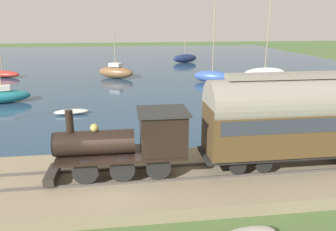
% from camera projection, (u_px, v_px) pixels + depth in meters
% --- Properties ---
extents(ground_plane, '(200.00, 200.00, 0.00)m').
position_uv_depth(ground_plane, '(116.00, 191.00, 14.50)').
color(ground_plane, '#476033').
extents(harbor_water, '(80.00, 80.00, 0.01)m').
position_uv_depth(harbor_water, '(121.00, 64.00, 55.95)').
color(harbor_water, navy).
rests_on(harbor_water, ground).
extents(rail_embankment, '(5.97, 56.00, 0.66)m').
position_uv_depth(rail_embankment, '(116.00, 182.00, 14.69)').
color(rail_embankment, '#84755B').
rests_on(rail_embankment, ground).
extents(steam_locomotive, '(2.04, 6.15, 3.04)m').
position_uv_depth(steam_locomotive, '(133.00, 139.00, 14.23)').
color(steam_locomotive, black).
rests_on(steam_locomotive, rail_embankment).
extents(passenger_coach, '(2.27, 9.68, 4.39)m').
position_uv_depth(passenger_coach, '(306.00, 115.00, 15.02)').
color(passenger_coach, black).
rests_on(passenger_coach, rail_embankment).
extents(sailboat_white, '(1.33, 5.67, 9.54)m').
position_uv_depth(sailboat_white, '(265.00, 73.00, 42.10)').
color(sailboat_white, white).
rests_on(sailboat_white, harbor_water).
extents(sailboat_brown, '(3.88, 5.17, 6.15)m').
position_uv_depth(sailboat_brown, '(116.00, 72.00, 42.32)').
color(sailboat_brown, brown).
rests_on(sailboat_brown, harbor_water).
extents(sailboat_teal, '(2.72, 4.98, 7.52)m').
position_uv_depth(sailboat_teal, '(3.00, 96.00, 29.61)').
color(sailboat_teal, '#1E707A').
rests_on(sailboat_teal, harbor_water).
extents(sailboat_red, '(3.27, 5.14, 6.34)m').
position_uv_depth(sailboat_red, '(3.00, 74.00, 43.04)').
color(sailboat_red, '#B72D23').
rests_on(sailboat_red, harbor_water).
extents(sailboat_navy, '(2.93, 4.88, 5.52)m').
position_uv_depth(sailboat_navy, '(185.00, 58.00, 57.88)').
color(sailboat_navy, '#192347').
rests_on(sailboat_navy, harbor_water).
extents(sailboat_blue, '(3.85, 4.77, 9.26)m').
position_uv_depth(sailboat_blue, '(212.00, 76.00, 39.39)').
color(sailboat_blue, '#335199').
rests_on(sailboat_blue, harbor_water).
extents(rowboat_off_pier, '(1.58, 2.12, 0.34)m').
position_uv_depth(rowboat_off_pier, '(238.00, 105.00, 28.52)').
color(rowboat_off_pier, '#B7B2A3').
rests_on(rowboat_off_pier, harbor_water).
extents(rowboat_near_shore, '(1.21, 2.80, 0.41)m').
position_uv_depth(rowboat_near_shore, '(72.00, 112.00, 26.20)').
color(rowboat_near_shore, beige).
rests_on(rowboat_near_shore, harbor_water).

